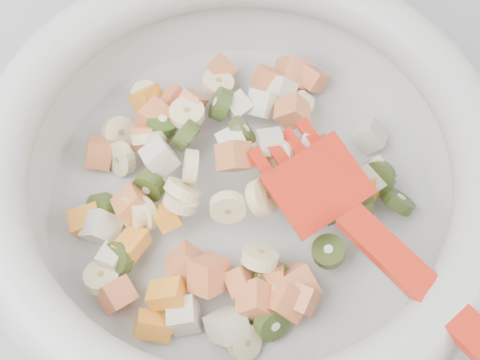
# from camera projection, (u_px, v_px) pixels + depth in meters

# --- Properties ---
(counter) EXTENTS (2.00, 0.60, 0.90)m
(counter) POSITION_uv_depth(u_px,v_px,m) (108.00, 346.00, 0.92)
(counter) COLOR #A1A1A7
(counter) RESTS_ON ground
(mixing_bowl) EXTENTS (0.41, 0.37, 0.12)m
(mixing_bowl) POSITION_uv_depth(u_px,v_px,m) (240.00, 174.00, 0.47)
(mixing_bowl) COLOR #BABAB8
(mixing_bowl) RESTS_ON counter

